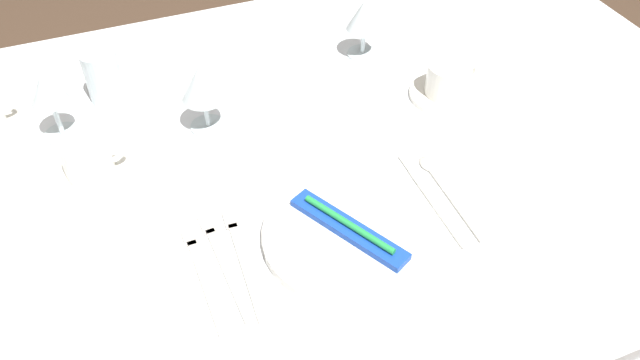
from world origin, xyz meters
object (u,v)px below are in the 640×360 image
(dinner_knife, at_px, (434,200))
(wine_glass_right, at_px, (202,85))
(toothbrush_package, at_px, (349,228))
(fork_outer, at_px, (243,257))
(coffee_cup_right, at_px, (88,158))
(dinner_plate, at_px, (348,235))
(drink_tumbler, at_px, (104,76))
(fork_inner, at_px, (223,261))
(fork_salad, at_px, (202,272))
(wine_glass_centre, at_px, (364,17))
(coffee_cup_far, at_px, (449,79))
(wine_glass_left, at_px, (48,92))
(spoon_soup, at_px, (444,186))

(dinner_knife, distance_m, wine_glass_right, 0.45)
(toothbrush_package, bearing_deg, fork_outer, 171.57)
(coffee_cup_right, bearing_deg, dinner_plate, -39.28)
(drink_tumbler, bearing_deg, dinner_knife, -46.49)
(fork_outer, relative_size, fork_inner, 1.02)
(dinner_plate, xyz_separation_m, wine_glass_right, (-0.14, 0.35, 0.09))
(toothbrush_package, height_order, fork_salad, toothbrush_package)
(fork_salad, xyz_separation_m, wine_glass_centre, (0.46, 0.45, 0.09))
(dinner_knife, relative_size, coffee_cup_far, 2.10)
(dinner_knife, relative_size, wine_glass_right, 1.65)
(toothbrush_package, bearing_deg, fork_inner, 171.67)
(fork_inner, relative_size, wine_glass_centre, 1.69)
(wine_glass_centre, height_order, wine_glass_left, wine_glass_left)
(dinner_knife, bearing_deg, drink_tumbler, 133.51)
(wine_glass_left, bearing_deg, wine_glass_right, -16.59)
(dinner_plate, distance_m, wine_glass_right, 0.38)
(fork_inner, xyz_separation_m, coffee_cup_far, (0.52, 0.24, 0.04))
(dinner_knife, relative_size, drink_tumbler, 2.11)
(fork_outer, relative_size, drink_tumbler, 2.08)
(wine_glass_right, height_order, drink_tumbler, wine_glass_right)
(fork_inner, relative_size, wine_glass_left, 1.58)
(wine_glass_left, bearing_deg, fork_outer, -60.49)
(drink_tumbler, bearing_deg, fork_inner, -78.16)
(fork_outer, bearing_deg, wine_glass_left, 119.51)
(wine_glass_left, bearing_deg, dinner_plate, -47.34)
(toothbrush_package, xyz_separation_m, dinner_knife, (0.16, 0.02, -0.02))
(fork_outer, bearing_deg, drink_tumbler, 105.09)
(spoon_soup, height_order, drink_tumbler, drink_tumbler)
(fork_outer, bearing_deg, wine_glass_centre, 47.86)
(coffee_cup_right, bearing_deg, fork_outer, -54.59)
(fork_inner, bearing_deg, wine_glass_right, 79.52)
(fork_inner, relative_size, wine_glass_right, 1.60)
(wine_glass_centre, bearing_deg, fork_salad, -136.07)
(fork_salad, distance_m, wine_glass_right, 0.35)
(coffee_cup_right, height_order, wine_glass_right, wine_glass_right)
(dinner_knife, bearing_deg, fork_outer, 179.66)
(wine_glass_left, bearing_deg, wine_glass_centre, 3.81)
(spoon_soup, bearing_deg, wine_glass_left, 147.27)
(toothbrush_package, distance_m, drink_tumbler, 0.59)
(dinner_knife, bearing_deg, fork_salad, -179.46)
(spoon_soup, xyz_separation_m, drink_tumbler, (-0.49, 0.46, 0.05))
(toothbrush_package, relative_size, coffee_cup_far, 1.88)
(spoon_soup, relative_size, coffee_cup_far, 1.93)
(coffee_cup_right, xyz_separation_m, drink_tumbler, (0.06, 0.22, 0.01))
(wine_glass_left, bearing_deg, fork_salad, -68.26)
(wine_glass_right, bearing_deg, coffee_cup_right, -164.51)
(drink_tumbler, bearing_deg, coffee_cup_far, -20.86)
(coffee_cup_far, bearing_deg, spoon_soup, -120.67)
(dinner_plate, xyz_separation_m, coffee_cup_far, (0.33, 0.27, 0.03))
(coffee_cup_right, bearing_deg, spoon_soup, -23.75)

